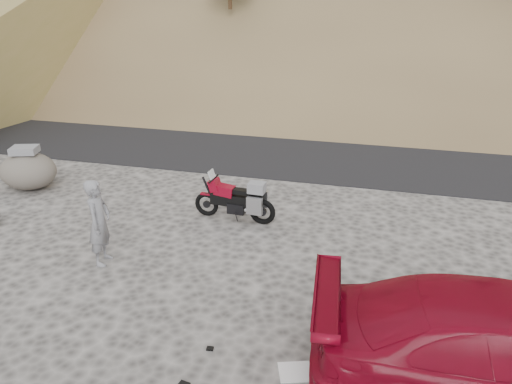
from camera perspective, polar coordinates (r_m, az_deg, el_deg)
ground at (r=9.40m, az=-5.11°, el=-10.37°), size 140.00×140.00×0.00m
road at (r=17.39m, az=4.93°, el=5.34°), size 120.00×7.00×0.05m
motorcycle at (r=11.54m, az=-2.08°, el=-0.94°), size 2.00×0.63×1.19m
man at (r=10.49m, az=-16.93°, el=-7.63°), size 0.50×0.69×1.74m
boulder at (r=14.74m, az=-24.60°, el=2.27°), size 1.64×1.44×1.17m
gear_white_cloth at (r=7.55m, az=4.50°, el=-19.81°), size 0.57×0.54×0.02m
gear_blue_mat at (r=8.14m, az=12.47°, el=-15.99°), size 0.45×0.42×0.18m
gear_bottle at (r=7.71m, az=11.68°, el=-18.14°), size 0.10×0.10×0.24m
gear_funnel at (r=7.44m, az=14.07°, el=-20.38°), size 0.16×0.16×0.20m
gear_glove_b at (r=7.92m, az=-5.28°, el=-17.39°), size 0.11×0.09×0.03m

